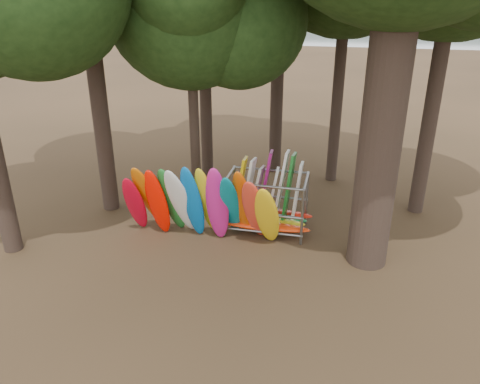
# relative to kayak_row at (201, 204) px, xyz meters

# --- Properties ---
(ground) EXTENTS (120.00, 120.00, 0.00)m
(ground) POSITION_rel_kayak_row_xyz_m (1.17, -0.37, -1.35)
(ground) COLOR #47331E
(ground) RESTS_ON ground
(lake) EXTENTS (160.00, 160.00, 0.00)m
(lake) POSITION_rel_kayak_row_xyz_m (1.17, 59.63, -1.35)
(lake) COLOR gray
(lake) RESTS_ON ground
(far_shore) EXTENTS (160.00, 4.00, 4.00)m
(far_shore) POSITION_rel_kayak_row_xyz_m (1.17, 109.63, 0.65)
(far_shore) COLOR black
(far_shore) RESTS_ON ground
(oak_5) EXTENTS (6.38, 6.38, 10.14)m
(oak_5) POSITION_rel_kayak_row_xyz_m (-0.90, 2.30, 6.01)
(oak_5) COLOR black
(oak_5) RESTS_ON ground
(kayak_row) EXTENTS (5.31, 2.18, 3.02)m
(kayak_row) POSITION_rel_kayak_row_xyz_m (0.00, 0.00, 0.00)
(kayak_row) COLOR #BC051C
(kayak_row) RESTS_ON ground
(storage_rack) EXTENTS (3.18, 1.61, 2.83)m
(storage_rack) POSITION_rel_kayak_row_xyz_m (1.95, 1.25, -0.40)
(storage_rack) COLOR slate
(storage_rack) RESTS_ON ground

